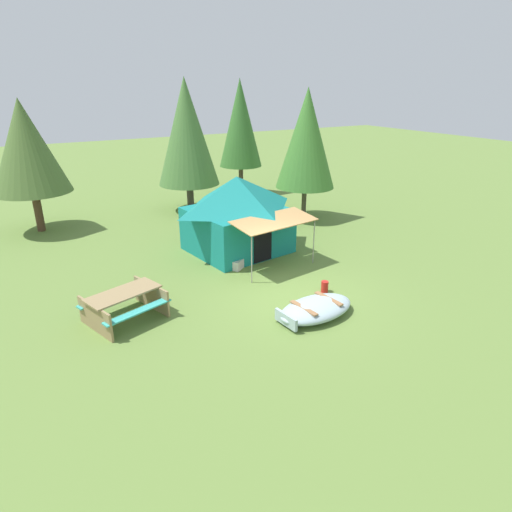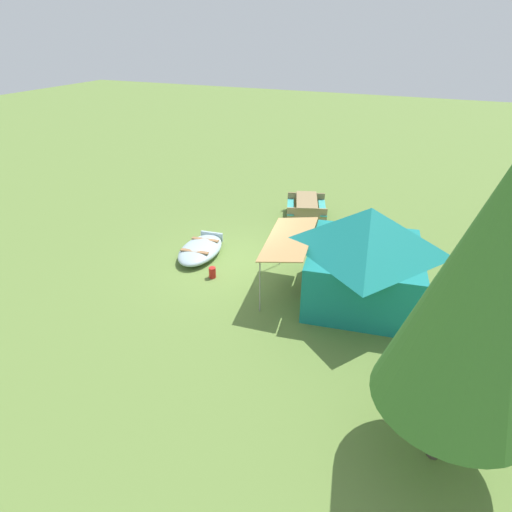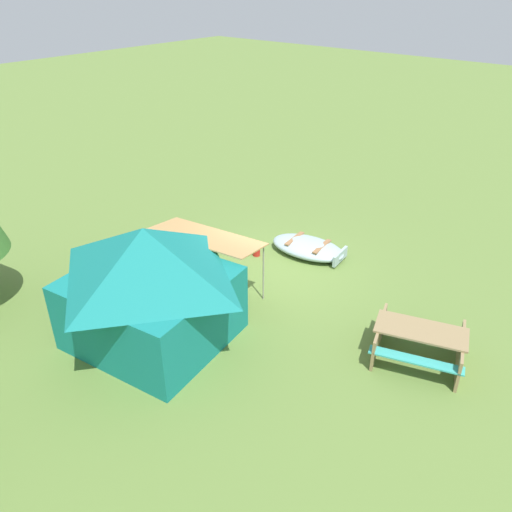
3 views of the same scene
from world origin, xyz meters
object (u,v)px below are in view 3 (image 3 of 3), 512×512
Objects in this scene: beached_rowboat at (308,247)px; cooler_box at (227,314)px; fuel_can at (256,250)px; canvas_cabin_tent at (149,283)px; picnic_table at (419,340)px.

beached_rowboat is 4.71× the size of cooler_box.
beached_rowboat is 1.50m from fuel_can.
beached_rowboat is 3.88m from cooler_box.
canvas_cabin_tent reaches higher than fuel_can.
canvas_cabin_tent is 2.08× the size of picnic_table.
picnic_table reaches higher than beached_rowboat.
picnic_table is at bearing 166.88° from fuel_can.
fuel_can is at bearing -81.75° from canvas_cabin_tent.
beached_rowboat is at bearing -84.90° from cooler_box.
picnic_table reaches higher than cooler_box.
canvas_cabin_tent is 2.11m from cooler_box.
picnic_table is at bearing 152.28° from beached_rowboat.
fuel_can is (1.10, 1.03, -0.05)m from beached_rowboat.
beached_rowboat is 1.06× the size of picnic_table.
cooler_box is (-0.82, -1.48, -1.26)m from canvas_cabin_tent.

